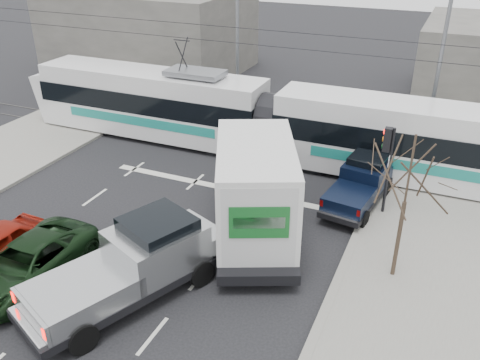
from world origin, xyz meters
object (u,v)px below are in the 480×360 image
at_px(box_truck, 255,188).
at_px(silver_pickup, 137,262).
at_px(street_lamp_near, 438,50).
at_px(street_lamp_far, 234,25).
at_px(navy_pickup, 361,183).
at_px(traffic_signal, 388,152).
at_px(green_car, 28,263).
at_px(bare_tree, 409,176).
at_px(tram, 270,120).

bearing_deg(box_truck, silver_pickup, -137.54).
distance_m(street_lamp_near, street_lamp_far, 11.67).
bearing_deg(navy_pickup, traffic_signal, -22.63).
xyz_separation_m(box_truck, navy_pickup, (3.22, 3.82, -0.95)).
xyz_separation_m(silver_pickup, green_car, (-3.65, -0.93, -0.50)).
bearing_deg(traffic_signal, bare_tree, -74.24).
bearing_deg(green_car, bare_tree, 24.87).
bearing_deg(navy_pickup, street_lamp_near, 83.45).
bearing_deg(tram, traffic_signal, -30.40).
xyz_separation_m(tram, navy_pickup, (5.17, -3.00, -0.95)).
distance_m(bare_tree, silver_pickup, 8.72).
height_order(bare_tree, navy_pickup, bare_tree).
height_order(street_lamp_far, green_car, street_lamp_far).
xyz_separation_m(traffic_signal, navy_pickup, (-0.93, 0.55, -1.79)).
xyz_separation_m(bare_tree, silver_pickup, (-7.30, -3.99, -2.60)).
distance_m(traffic_signal, silver_pickup, 10.22).
bearing_deg(silver_pickup, green_car, -142.58).
bearing_deg(tram, street_lamp_far, 127.21).
bearing_deg(street_lamp_near, bare_tree, -88.58).
distance_m(street_lamp_near, green_car, 20.08).
relative_size(street_lamp_near, silver_pickup, 1.30).
height_order(traffic_signal, silver_pickup, traffic_signal).
height_order(navy_pickup, green_car, navy_pickup).
bearing_deg(box_truck, bare_tree, -32.08).
xyz_separation_m(silver_pickup, box_truck, (2.02, 4.71, 0.71)).
xyz_separation_m(bare_tree, street_lamp_far, (-11.79, 13.50, 1.32)).
distance_m(box_truck, green_car, 8.09).
relative_size(bare_tree, navy_pickup, 1.05).
height_order(traffic_signal, box_truck, box_truck).
distance_m(tram, green_car, 13.07).
xyz_separation_m(bare_tree, street_lamp_near, (-0.29, 11.50, 1.32)).
relative_size(bare_tree, green_car, 1.00).
relative_size(street_lamp_near, street_lamp_far, 1.00).
bearing_deg(silver_pickup, traffic_signal, 75.46).
relative_size(bare_tree, street_lamp_near, 0.56).
xyz_separation_m(traffic_signal, street_lamp_near, (0.84, 7.50, 2.37)).
height_order(traffic_signal, navy_pickup, traffic_signal).
height_order(bare_tree, silver_pickup, bare_tree).
height_order(box_truck, green_car, box_truck).
xyz_separation_m(street_lamp_far, navy_pickup, (9.73, -8.96, -4.16)).
height_order(traffic_signal, street_lamp_near, street_lamp_near).
bearing_deg(navy_pickup, bare_tree, -57.85).
distance_m(tram, box_truck, 7.10).
xyz_separation_m(bare_tree, navy_pickup, (-2.06, 4.54, -2.84)).
bearing_deg(silver_pickup, street_lamp_far, 127.53).
bearing_deg(traffic_signal, street_lamp_far, 138.28).
relative_size(traffic_signal, tram, 0.14).
distance_m(bare_tree, tram, 10.62).
height_order(silver_pickup, navy_pickup, silver_pickup).
bearing_deg(box_truck, navy_pickup, 25.61).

